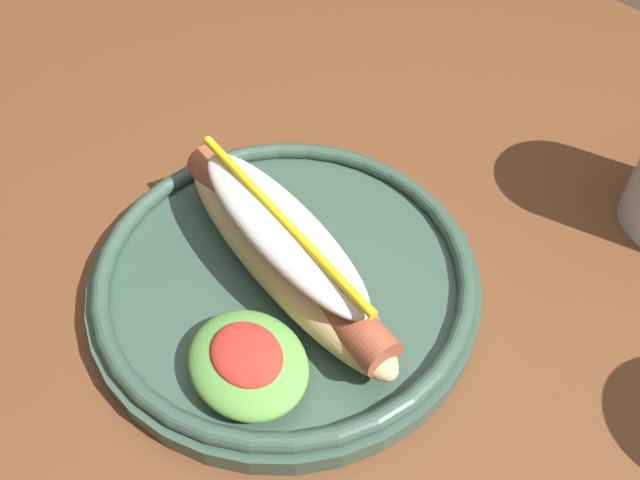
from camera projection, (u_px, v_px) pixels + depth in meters
dining_table at (404, 352)px, 0.55m from camera, size 1.34×0.84×0.74m
hot_dog_plate at (283, 274)px, 0.44m from camera, size 0.26×0.26×0.08m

